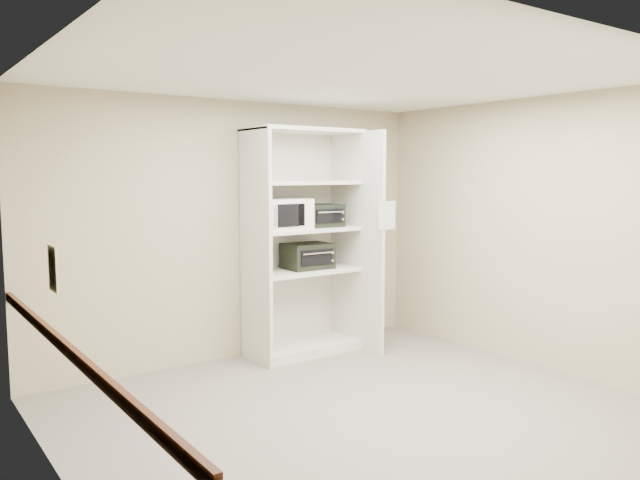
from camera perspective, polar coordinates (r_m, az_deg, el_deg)
floor at (r=5.30m, az=3.46°, el=-15.46°), size 4.50×4.00×0.01m
ceiling at (r=4.99m, az=3.66°, el=14.79°), size 4.50×4.00×0.01m
wall_back at (r=6.63m, az=-7.44°, el=0.88°), size 4.50×0.02×2.70m
wall_front at (r=3.66m, az=23.82°, el=-3.79°), size 4.50×0.02×2.70m
wall_left at (r=3.96m, az=-22.62°, el=-3.02°), size 0.02×4.00×2.70m
wall_right at (r=6.61m, az=18.85°, el=0.60°), size 0.02×4.00×2.70m
shelving_unit at (r=6.74m, az=-1.22°, el=-0.85°), size 1.24×0.92×2.42m
microwave at (r=6.47m, az=-3.46°, el=2.39°), size 0.54×0.42×0.32m
toaster_oven_upper at (r=6.77m, az=0.11°, el=2.25°), size 0.43×0.33×0.24m
toaster_oven_lower at (r=6.76m, az=-1.15°, el=-1.46°), size 0.50×0.39×0.27m
paper_sign at (r=6.58m, az=6.16°, el=2.25°), size 0.23×0.01×0.29m
chair_rail at (r=4.06m, az=-22.05°, el=-9.29°), size 0.04×3.98×0.08m
wall_poster at (r=4.20m, az=-23.23°, el=-2.41°), size 0.01×0.21×0.29m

